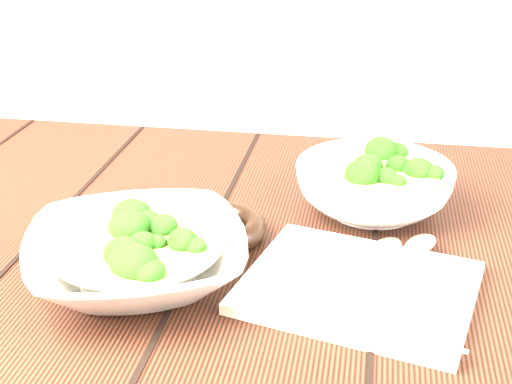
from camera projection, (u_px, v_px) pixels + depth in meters
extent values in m
cube|color=#36180F|center=(218.00, 265.00, 0.83)|extent=(1.20, 0.80, 0.04)
imported|color=silver|center=(137.00, 258.00, 0.75)|extent=(0.30, 0.30, 0.06)
cylinder|color=olive|center=(136.00, 242.00, 0.74)|extent=(0.18, 0.18, 0.00)
ellipsoid|color=#36801C|center=(158.00, 236.00, 0.74)|extent=(0.04, 0.03, 0.03)
ellipsoid|color=#36801C|center=(161.00, 224.00, 0.77)|extent=(0.04, 0.03, 0.03)
ellipsoid|color=#36801C|center=(137.00, 214.00, 0.79)|extent=(0.04, 0.03, 0.03)
ellipsoid|color=#36801C|center=(117.00, 229.00, 0.76)|extent=(0.04, 0.03, 0.03)
ellipsoid|color=#36801C|center=(94.00, 239.00, 0.74)|extent=(0.04, 0.03, 0.03)
ellipsoid|color=#36801C|center=(92.00, 259.00, 0.70)|extent=(0.04, 0.03, 0.03)
ellipsoid|color=#36801C|center=(135.00, 252.00, 0.71)|extent=(0.04, 0.03, 0.03)
ellipsoid|color=#36801C|center=(168.00, 251.00, 0.72)|extent=(0.04, 0.03, 0.03)
imported|color=silver|center=(374.00, 188.00, 0.91)|extent=(0.24, 0.24, 0.06)
cylinder|color=olive|center=(375.00, 173.00, 0.90)|extent=(0.16, 0.16, 0.00)
ellipsoid|color=#36801C|center=(390.00, 168.00, 0.90)|extent=(0.03, 0.03, 0.03)
ellipsoid|color=#36801C|center=(381.00, 159.00, 0.92)|extent=(0.03, 0.03, 0.03)
ellipsoid|color=#36801C|center=(349.00, 158.00, 0.93)|extent=(0.03, 0.03, 0.03)
ellipsoid|color=#36801C|center=(357.00, 169.00, 0.89)|extent=(0.03, 0.03, 0.03)
ellipsoid|color=#36801C|center=(368.00, 179.00, 0.86)|extent=(0.03, 0.03, 0.03)
ellipsoid|color=#36801C|center=(405.00, 181.00, 0.86)|extent=(0.03, 0.03, 0.03)
torus|color=black|center=(220.00, 228.00, 0.85)|extent=(0.15, 0.15, 0.03)
cube|color=beige|center=(358.00, 287.00, 0.74)|extent=(0.27, 0.24, 0.01)
cylinder|color=#A6A392|center=(344.00, 280.00, 0.73)|extent=(0.07, 0.13, 0.01)
ellipsoid|color=#A6A392|center=(385.00, 247.00, 0.80)|extent=(0.05, 0.06, 0.01)
cylinder|color=#A6A392|center=(384.00, 276.00, 0.74)|extent=(0.07, 0.13, 0.01)
ellipsoid|color=#A6A392|center=(420.00, 244.00, 0.81)|extent=(0.05, 0.06, 0.01)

